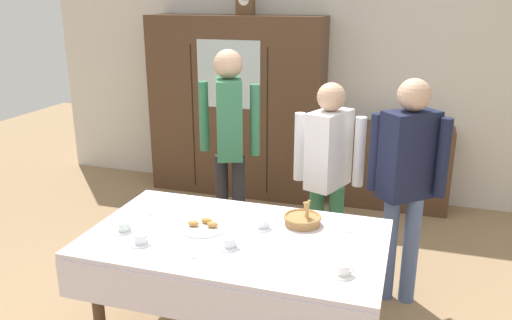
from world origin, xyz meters
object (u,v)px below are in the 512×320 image
at_px(spoon_mid_right, 148,214).
at_px(person_near_right_end, 407,172).
at_px(tea_cup_back_edge, 124,227).
at_px(wall_cabinet, 236,107).
at_px(tea_cup_front_edge, 343,270).
at_px(tea_cup_center, 262,224).
at_px(person_beside_shelf, 328,165).
at_px(mantel_clock, 245,3).
at_px(spoon_mid_left, 345,232).
at_px(tea_cup_mid_right, 229,243).
at_px(book_stack, 395,120).
at_px(bookshelf_low, 391,167).
at_px(person_behind_table_right, 229,132).
at_px(pastry_plate, 203,226).
at_px(tea_cup_near_right, 141,240).
at_px(spoon_near_right, 190,257).
at_px(dining_table, 234,253).
at_px(bread_basket, 302,219).

distance_m(spoon_mid_right, person_near_right_end, 1.75).
bearing_deg(tea_cup_back_edge, wall_cabinet, 94.97).
xyz_separation_m(wall_cabinet, tea_cup_front_edge, (1.57, -2.82, -0.18)).
height_order(tea_cup_center, person_near_right_end, person_near_right_end).
xyz_separation_m(tea_cup_back_edge, person_beside_shelf, (1.04, 1.13, 0.14)).
bearing_deg(mantel_clock, person_beside_shelf, -53.43).
bearing_deg(person_beside_shelf, spoon_mid_left, -72.35).
bearing_deg(tea_cup_mid_right, book_stack, 74.66).
relative_size(bookshelf_low, tea_cup_center, 8.91).
bearing_deg(spoon_mid_right, tea_cup_center, 2.21).
bearing_deg(tea_cup_front_edge, person_beside_shelf, 103.36).
height_order(bookshelf_low, person_behind_table_right, person_behind_table_right).
relative_size(mantel_clock, spoon_mid_left, 2.02).
distance_m(wall_cabinet, pastry_plate, 2.62).
relative_size(pastry_plate, spoon_mid_left, 2.35).
distance_m(pastry_plate, person_near_right_end, 1.42).
relative_size(tea_cup_front_edge, pastry_plate, 0.46).
xyz_separation_m(tea_cup_front_edge, tea_cup_near_right, (-1.16, -0.00, 0.00)).
bearing_deg(tea_cup_back_edge, spoon_near_right, -19.75).
bearing_deg(bookshelf_low, person_behind_table_right, -131.41).
bearing_deg(person_beside_shelf, spoon_mid_right, -139.89).
xyz_separation_m(book_stack, pastry_plate, (-1.00, -2.57, -0.16)).
relative_size(pastry_plate, spoon_mid_right, 2.35).
height_order(book_stack, person_near_right_end, person_near_right_end).
bearing_deg(person_near_right_end, bookshelf_low, 95.23).
bearing_deg(wall_cabinet, dining_table, -70.84).
relative_size(tea_cup_back_edge, tea_cup_mid_right, 1.00).
distance_m(book_stack, tea_cup_near_right, 3.14).
height_order(mantel_clock, person_behind_table_right, mantel_clock).
bearing_deg(tea_cup_center, spoon_mid_right, -177.79).
bearing_deg(wall_cabinet, tea_cup_mid_right, -71.31).
distance_m(mantel_clock, spoon_mid_right, 2.76).
bearing_deg(spoon_mid_left, dining_table, -155.69).
bearing_deg(tea_cup_near_right, pastry_plate, 49.23).
xyz_separation_m(bread_basket, person_beside_shelf, (0.03, 0.71, 0.14)).
bearing_deg(spoon_mid_right, tea_cup_back_edge, -92.98).
height_order(dining_table, book_stack, book_stack).
xyz_separation_m(tea_cup_center, spoon_mid_right, (-0.77, -0.03, -0.02)).
relative_size(person_behind_table_right, person_near_right_end, 1.07).
relative_size(spoon_mid_right, spoon_near_right, 1.00).
bearing_deg(bookshelf_low, mantel_clock, -178.12).
relative_size(tea_cup_back_edge, spoon_near_right, 1.09).
bearing_deg(mantel_clock, tea_cup_mid_right, -73.43).
relative_size(bookshelf_low, person_behind_table_right, 0.67).
relative_size(tea_cup_center, tea_cup_near_right, 1.00).
height_order(tea_cup_center, bread_basket, bread_basket).
bearing_deg(spoon_near_right, tea_cup_near_right, 168.91).
height_order(mantel_clock, spoon_near_right, mantel_clock).
bearing_deg(spoon_near_right, tea_cup_center, 60.51).
relative_size(dining_table, tea_cup_front_edge, 13.55).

